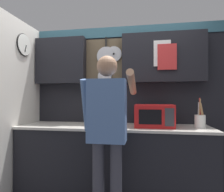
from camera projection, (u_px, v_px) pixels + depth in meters
name	position (u px, v px, depth m)	size (l,w,h in m)	color
base_cabinet_counter	(113.00, 161.00, 2.58)	(2.44, 0.67, 0.92)	black
back_wall_unit	(118.00, 86.00, 2.88)	(3.01, 0.23, 2.32)	black
side_wall	(8.00, 106.00, 2.43)	(0.07, 1.60, 2.32)	silver
microwave	(154.00, 116.00, 2.49)	(0.47, 0.39, 0.28)	red
knife_block	(93.00, 118.00, 2.62)	(0.12, 0.16, 0.27)	brown
utensil_crock	(200.00, 120.00, 2.40)	(0.12, 0.12, 0.36)	white
person	(107.00, 124.00, 2.02)	(0.54, 0.65, 1.70)	#383842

